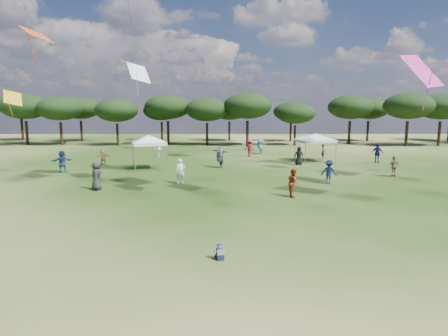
% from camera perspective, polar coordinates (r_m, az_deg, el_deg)
% --- Properties ---
extents(ground, '(140.00, 140.00, 0.00)m').
position_cam_1_polar(ground, '(11.11, 2.07, -18.38)').
color(ground, '#2A4514').
rests_on(ground, ground).
extents(tree_line, '(108.78, 17.63, 7.77)m').
position_cam_1_polar(tree_line, '(57.35, 2.52, 9.17)').
color(tree_line, black).
rests_on(tree_line, ground).
extents(tent_left, '(5.36, 5.36, 3.26)m').
position_cam_1_polar(tent_left, '(32.77, -11.39, 4.73)').
color(tent_left, gray).
rests_on(tent_left, ground).
extents(tent_right, '(6.54, 6.54, 3.07)m').
position_cam_1_polar(tent_right, '(38.32, 13.74, 4.94)').
color(tent_right, gray).
rests_on(tent_right, ground).
extents(toddler, '(0.42, 0.46, 0.58)m').
position_cam_1_polar(toddler, '(13.14, -0.62, -12.70)').
color(toddler, black).
rests_on(toddler, ground).
extents(festival_crowd, '(29.57, 23.61, 1.92)m').
position_cam_1_polar(festival_crowd, '(34.45, 0.76, 1.87)').
color(festival_crowd, '#977252').
rests_on(festival_crowd, ground).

